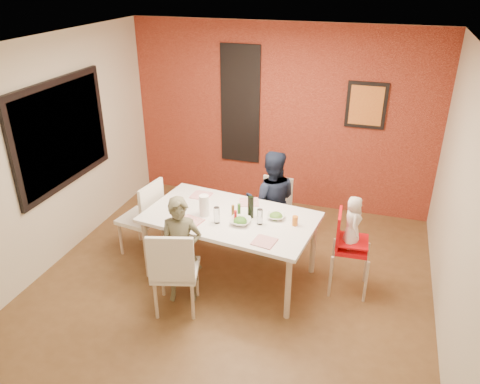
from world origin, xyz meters
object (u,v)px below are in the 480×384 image
(chair_near, at_px, (174,268))
(chair_far, at_px, (275,206))
(toddler, at_px, (353,222))
(paper_towel_roll, at_px, (204,206))
(high_chair, at_px, (348,245))
(child_near, at_px, (181,251))
(wine_bottle, at_px, (251,207))
(dining_table, at_px, (230,221))
(chair_left, at_px, (145,214))
(child_far, at_px, (271,201))

(chair_near, distance_m, chair_far, 1.91)
(chair_far, bearing_deg, chair_near, -108.23)
(toddler, distance_m, paper_towel_roll, 1.65)
(high_chair, relative_size, child_near, 0.79)
(chair_near, height_order, child_near, child_near)
(child_near, distance_m, paper_towel_roll, 0.60)
(high_chair, bearing_deg, wine_bottle, 91.72)
(chair_near, bearing_deg, toddler, -165.90)
(chair_near, distance_m, wine_bottle, 1.10)
(high_chair, distance_m, toddler, 0.29)
(paper_towel_roll, bearing_deg, chair_far, 60.73)
(dining_table, relative_size, high_chair, 2.08)
(child_near, bearing_deg, dining_table, 40.26)
(chair_far, xyz_separation_m, toddler, (1.05, -0.84, 0.40))
(toddler, relative_size, wine_bottle, 2.33)
(chair_near, height_order, toddler, toddler)
(toddler, bearing_deg, high_chair, 82.40)
(chair_far, xyz_separation_m, high_chair, (1.02, -0.84, 0.11))
(chair_left, xyz_separation_m, high_chair, (2.50, 0.00, 0.03))
(high_chair, bearing_deg, chair_far, 47.46)
(toddler, bearing_deg, paper_towel_roll, 84.07)
(toddler, bearing_deg, chair_far, 38.17)
(chair_far, xyz_separation_m, wine_bottle, (-0.07, -0.93, 0.45))
(chair_left, xyz_separation_m, wine_bottle, (1.40, -0.09, 0.37))
(dining_table, xyz_separation_m, high_chair, (1.33, 0.13, -0.14))
(chair_far, bearing_deg, toddler, -37.33)
(toddler, distance_m, wine_bottle, 1.13)
(toddler, bearing_deg, chair_left, 76.83)
(chair_near, xyz_separation_m, chair_left, (-0.84, 0.96, -0.01))
(chair_near, relative_size, child_far, 0.75)
(child_near, bearing_deg, wine_bottle, 28.37)
(dining_table, relative_size, wine_bottle, 7.91)
(toddler, bearing_deg, child_near, 99.54)
(dining_table, distance_m, high_chair, 1.34)
(dining_table, distance_m, child_far, 0.80)
(chair_far, height_order, child_near, child_near)
(chair_left, height_order, child_near, child_near)
(chair_near, xyz_separation_m, child_near, (-0.02, 0.25, 0.06))
(dining_table, bearing_deg, high_chair, 5.76)
(child_far, bearing_deg, child_near, 50.07)
(chair_left, bearing_deg, chair_far, 128.59)
(chair_far, xyz_separation_m, child_near, (-0.66, -1.56, 0.14))
(high_chair, relative_size, wine_bottle, 3.80)
(chair_far, height_order, paper_towel_roll, paper_towel_roll)
(dining_table, distance_m, child_near, 0.69)
(chair_far, distance_m, child_near, 1.70)
(wine_bottle, height_order, paper_towel_roll, wine_bottle)
(toddler, height_order, wine_bottle, toddler)
(child_near, xyz_separation_m, wine_bottle, (0.59, 0.62, 0.31))
(high_chair, relative_size, toddler, 1.63)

